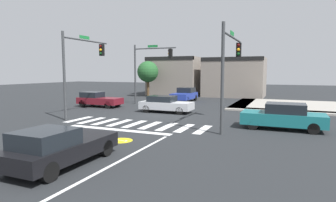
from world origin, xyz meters
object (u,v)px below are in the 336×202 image
(roadside_tree, at_px, (148,72))
(car_black, at_px, (59,147))
(traffic_signal_southwest, at_px, (82,60))
(car_teal, at_px, (283,116))
(traffic_signal_northwest, at_px, (150,63))
(car_maroon, at_px, (98,99))
(car_blue, at_px, (185,95))
(car_silver, at_px, (165,104))
(traffic_signal_southeast, at_px, (231,59))

(roadside_tree, bearing_deg, car_black, -69.32)
(traffic_signal_southwest, distance_m, car_teal, 14.54)
(traffic_signal_southwest, bearing_deg, car_black, -144.39)
(traffic_signal_northwest, height_order, car_maroon, traffic_signal_northwest)
(car_black, bearing_deg, car_blue, 8.40)
(car_blue, bearing_deg, car_teal, 40.12)
(car_blue, distance_m, car_black, 23.13)
(car_silver, bearing_deg, traffic_signal_southwest, -138.05)
(roadside_tree, bearing_deg, traffic_signal_southwest, -79.17)
(car_maroon, bearing_deg, car_silver, -6.96)
(car_silver, bearing_deg, traffic_signal_northwest, 129.45)
(car_maroon, bearing_deg, traffic_signal_southwest, -63.75)
(car_teal, bearing_deg, car_blue, -49.88)
(traffic_signal_northwest, bearing_deg, traffic_signal_southeast, -41.90)
(car_silver, relative_size, car_black, 1.00)
(car_teal, xyz_separation_m, car_black, (-7.30, -10.21, -0.06))
(traffic_signal_southwest, height_order, car_black, traffic_signal_southwest)
(traffic_signal_northwest, xyz_separation_m, car_silver, (3.77, -4.59, -3.54))
(traffic_signal_southeast, xyz_separation_m, roadside_tree, (-14.35, 17.15, -0.75))
(traffic_signal_southwest, relative_size, car_blue, 1.45)
(traffic_signal_southeast, bearing_deg, car_blue, 29.86)
(car_black, bearing_deg, traffic_signal_southwest, 35.61)
(car_blue, relative_size, car_teal, 0.91)
(car_teal, bearing_deg, traffic_signal_northwest, -32.54)
(traffic_signal_northwest, height_order, car_silver, traffic_signal_northwest)
(car_black, bearing_deg, traffic_signal_southeast, -23.96)
(car_silver, bearing_deg, car_maroon, 173.04)
(car_blue, distance_m, car_silver, 9.11)
(traffic_signal_southeast, height_order, traffic_signal_southwest, traffic_signal_southwest)
(traffic_signal_southeast, bearing_deg, car_maroon, 69.05)
(traffic_signal_northwest, height_order, car_blue, traffic_signal_northwest)
(car_blue, relative_size, roadside_tree, 0.88)
(car_blue, height_order, car_maroon, car_blue)
(car_teal, distance_m, car_silver, 9.91)
(car_black, bearing_deg, car_silver, 7.75)
(traffic_signal_northwest, relative_size, car_black, 1.42)
(traffic_signal_southwest, bearing_deg, traffic_signal_northwest, -7.16)
(car_maroon, distance_m, roadside_tree, 12.22)
(traffic_signal_southeast, relative_size, traffic_signal_southwest, 0.97)
(car_maroon, xyz_separation_m, roadside_tree, (-0.67, 11.91, 2.65))
(traffic_signal_southeast, relative_size, car_blue, 1.41)
(traffic_signal_southeast, height_order, car_blue, traffic_signal_southeast)
(car_blue, xyz_separation_m, car_maroon, (-6.04, -8.07, -0.07))
(traffic_signal_northwest, relative_size, car_blue, 1.45)
(car_teal, xyz_separation_m, car_silver, (-9.19, 3.69, -0.06))
(traffic_signal_northwest, distance_m, traffic_signal_southeast, 13.33)
(traffic_signal_southwest, bearing_deg, car_silver, -48.05)
(traffic_signal_southeast, distance_m, roadside_tree, 22.37)
(car_black, relative_size, car_maroon, 1.00)
(traffic_signal_southwest, xyz_separation_m, car_black, (6.79, -9.49, -3.56))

